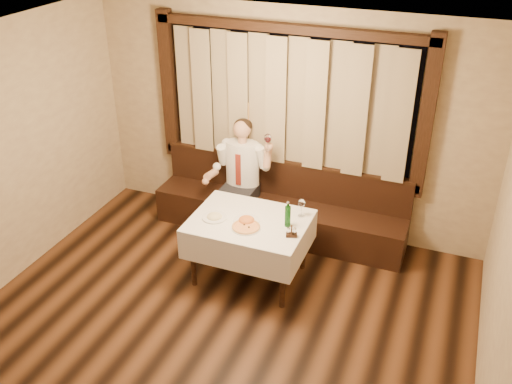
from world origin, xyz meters
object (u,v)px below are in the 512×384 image
at_px(pasta_red, 246,218).
at_px(cruet_caddy, 292,233).
at_px(pizza, 246,227).
at_px(green_bottle, 288,216).
at_px(pasta_cream, 214,215).
at_px(seated_man, 241,169).
at_px(dining_table, 249,228).
at_px(banquette, 280,210).

height_order(pasta_red, cruet_caddy, cruet_caddy).
relative_size(pizza, green_bottle, 1.09).
bearing_deg(green_bottle, cruet_caddy, -60.03).
distance_m(pasta_cream, seated_man, 1.05).
distance_m(dining_table, pasta_cream, 0.41).
bearing_deg(banquette, pasta_red, -90.83).
xyz_separation_m(banquette, pizza, (0.03, -1.19, 0.46)).
bearing_deg(dining_table, green_bottle, 5.07).
xyz_separation_m(pizza, green_bottle, (0.40, 0.20, 0.11)).
height_order(green_bottle, seated_man, seated_man).
bearing_deg(dining_table, cruet_caddy, -15.32).
bearing_deg(dining_table, seated_man, 117.79).
distance_m(dining_table, cruet_caddy, 0.57).
bearing_deg(pizza, pasta_cream, 171.37).
height_order(pasta_red, pasta_cream, pasta_red).
relative_size(pizza, pasta_red, 1.12).
relative_size(banquette, dining_table, 2.52).
relative_size(pasta_red, cruet_caddy, 2.24).
bearing_deg(dining_table, banquette, 90.00).
height_order(cruet_caddy, seated_man, seated_man).
distance_m(pasta_cream, green_bottle, 0.81).
relative_size(pasta_cream, cruet_caddy, 2.15).
bearing_deg(pasta_red, pizza, -69.87).
height_order(banquette, cruet_caddy, banquette).
relative_size(dining_table, pasta_red, 4.46).
xyz_separation_m(pasta_red, green_bottle, (0.44, 0.08, 0.08)).
bearing_deg(seated_man, banquette, 10.45).
height_order(banquette, pasta_red, banquette).
distance_m(banquette, seated_man, 0.73).
bearing_deg(pasta_cream, pizza, -8.63).
xyz_separation_m(banquette, cruet_caddy, (0.53, -1.17, 0.49)).
bearing_deg(cruet_caddy, seated_man, 114.40).
relative_size(green_bottle, seated_man, 0.20).
bearing_deg(green_bottle, seated_man, 135.67).
relative_size(pasta_red, green_bottle, 0.98).
bearing_deg(seated_man, cruet_caddy, -46.54).
xyz_separation_m(banquette, pasta_cream, (-0.37, -1.13, 0.48)).
bearing_deg(cruet_caddy, pizza, 163.18).
height_order(dining_table, pasta_red, pasta_red).
relative_size(pizza, seated_man, 0.22).
bearing_deg(seated_man, pizza, -64.63).
bearing_deg(dining_table, pasta_cream, -164.21).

